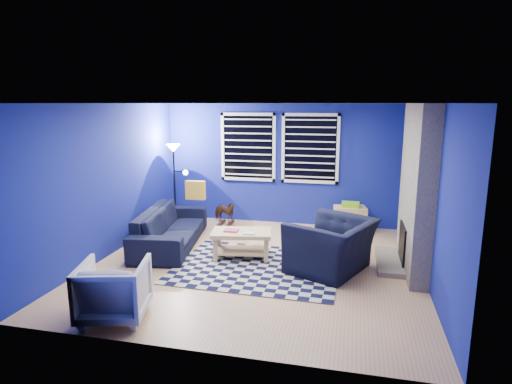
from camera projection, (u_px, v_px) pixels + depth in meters
floor at (256, 264)px, 6.77m from camera, size 5.00×5.00×0.00m
ceiling at (256, 103)px, 6.26m from camera, size 5.00×5.00×0.00m
wall_back at (283, 165)px, 8.90m from camera, size 5.00×0.00×5.00m
wall_left at (109, 180)px, 7.06m from camera, size 0.00×5.00×5.00m
wall_right at (431, 195)px, 5.96m from camera, size 0.00×5.00×5.00m
fireplace at (415, 191)px, 6.48m from camera, size 0.65×2.00×2.50m
window_left at (248, 147)px, 8.95m from camera, size 1.17×0.06×1.42m
window_right at (310, 149)px, 8.67m from camera, size 1.17×0.06×1.42m
tv at (410, 164)px, 7.85m from camera, size 0.07×1.00×0.58m
rug at (257, 267)px, 6.65m from camera, size 2.55×2.07×0.02m
sofa at (171, 227)px, 7.62m from camera, size 2.38×1.24×0.66m
armchair_big at (331, 246)px, 6.44m from camera, size 1.54×1.47×0.79m
armchair_bent at (114, 290)px, 5.02m from camera, size 0.92×0.93×0.70m
rocking_horse at (224, 212)px, 8.83m from camera, size 0.41×0.60×0.46m
coffee_table at (242, 239)px, 6.99m from camera, size 1.04×0.71×0.48m
cabinet at (350, 219)px, 8.47m from camera, size 0.67×0.51×0.59m
floor_lamp at (174, 159)px, 8.68m from camera, size 0.46×0.28×1.69m
throw_pillow at (195, 190)px, 8.31m from camera, size 0.39×0.14×0.36m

